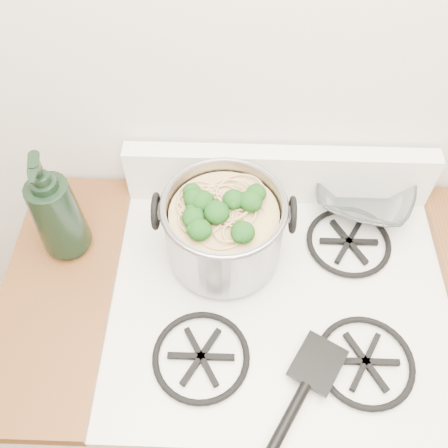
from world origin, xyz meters
TOP-DOWN VIEW (x-y plane):
  - gas_range at (0.00, 1.26)m, footprint 0.76×0.66m
  - counter_left at (-0.51, 1.26)m, footprint 0.25×0.65m
  - stock_pot at (-0.13, 1.37)m, footprint 0.30×0.27m
  - spatula at (0.07, 1.10)m, footprint 0.41×0.41m
  - glass_bowl at (0.21, 1.54)m, footprint 0.12×0.12m
  - bottle at (-0.50, 1.38)m, footprint 0.13×0.13m

SIDE VIEW (x-z plane):
  - gas_range at x=0.00m, z-range -0.03..0.90m
  - counter_left at x=-0.51m, z-range 0.00..0.92m
  - spatula at x=0.07m, z-range 0.92..0.95m
  - glass_bowl at x=0.21m, z-range 0.92..0.95m
  - stock_pot at x=-0.13m, z-range 0.92..1.10m
  - bottle at x=-0.50m, z-range 0.92..1.21m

